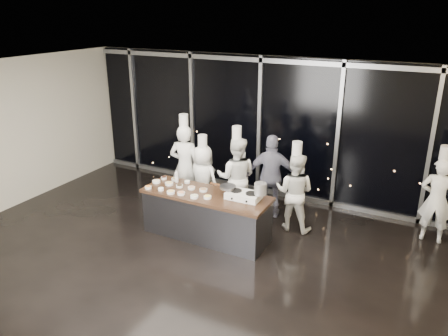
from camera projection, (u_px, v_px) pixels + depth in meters
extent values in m
plane|color=black|center=(182.00, 258.00, 7.74)|extent=(9.00, 9.00, 0.00)
cube|color=beige|center=(261.00, 126.00, 10.10)|extent=(9.00, 0.02, 3.20)
cube|color=white|center=(175.00, 76.00, 6.63)|extent=(9.00, 7.00, 0.02)
cube|color=black|center=(260.00, 126.00, 10.05)|extent=(8.90, 0.04, 3.18)
cube|color=gray|center=(261.00, 60.00, 9.49)|extent=(8.90, 0.08, 0.10)
cube|color=gray|center=(257.00, 189.00, 10.55)|extent=(8.90, 0.08, 0.10)
cube|color=gray|center=(134.00, 111.00, 11.57)|extent=(0.08, 0.08, 3.20)
cube|color=gray|center=(192.00, 118.00, 10.79)|extent=(0.08, 0.08, 3.20)
cube|color=gray|center=(259.00, 127.00, 10.01)|extent=(0.08, 0.08, 3.20)
cube|color=gray|center=(338.00, 137.00, 9.23)|extent=(0.08, 0.08, 3.20)
cube|color=gray|center=(430.00, 149.00, 8.45)|extent=(0.08, 0.08, 3.20)
cube|color=#3A393E|center=(206.00, 216.00, 8.35)|extent=(2.40, 0.80, 0.84)
cube|color=#3D2819|center=(206.00, 195.00, 8.19)|extent=(2.46, 0.86, 0.06)
cube|color=silver|center=(244.00, 196.00, 7.94)|extent=(0.62, 0.39, 0.12)
cylinder|color=black|center=(236.00, 191.00, 7.98)|extent=(0.21, 0.21, 0.02)
cylinder|color=black|center=(251.00, 193.00, 7.85)|extent=(0.21, 0.21, 0.02)
cylinder|color=black|center=(232.00, 199.00, 7.84)|extent=(0.04, 0.02, 0.04)
cylinder|color=black|center=(246.00, 202.00, 7.72)|extent=(0.04, 0.02, 0.04)
cylinder|color=slate|center=(228.00, 187.00, 8.05)|extent=(0.30, 0.30, 0.05)
cube|color=#4C2B14|center=(215.00, 184.00, 8.16)|extent=(0.22, 0.03, 0.02)
cylinder|color=#BBBBBD|center=(260.00, 189.00, 7.76)|extent=(0.22, 0.22, 0.21)
cylinder|color=white|center=(148.00, 187.00, 8.39)|extent=(0.13, 0.13, 0.04)
cylinder|color=orange|center=(148.00, 187.00, 8.39)|extent=(0.10, 0.10, 0.01)
cylinder|color=white|center=(156.00, 182.00, 8.68)|extent=(0.16, 0.16, 0.04)
cylinder|color=beige|center=(156.00, 181.00, 8.67)|extent=(0.13, 0.13, 0.01)
cylinder|color=white|center=(164.00, 178.00, 8.85)|extent=(0.12, 0.12, 0.04)
cylinder|color=black|center=(164.00, 177.00, 8.85)|extent=(0.10, 0.10, 0.01)
cylinder|color=white|center=(161.00, 189.00, 8.32)|extent=(0.11, 0.11, 0.04)
cylinder|color=white|center=(161.00, 188.00, 8.31)|extent=(0.09, 0.09, 0.01)
cylinder|color=white|center=(169.00, 184.00, 8.57)|extent=(0.17, 0.17, 0.04)
cylinder|color=#E5BE72|center=(169.00, 183.00, 8.57)|extent=(0.14, 0.14, 0.01)
cylinder|color=white|center=(175.00, 179.00, 8.79)|extent=(0.14, 0.14, 0.04)
cylinder|color=olive|center=(175.00, 179.00, 8.78)|extent=(0.12, 0.12, 0.01)
cylinder|color=white|center=(171.00, 192.00, 8.18)|extent=(0.15, 0.15, 0.04)
cylinder|color=#F1BF63|center=(171.00, 191.00, 8.18)|extent=(0.12, 0.12, 0.01)
cylinder|color=white|center=(180.00, 186.00, 8.45)|extent=(0.13, 0.13, 0.04)
cylinder|color=black|center=(180.00, 185.00, 8.45)|extent=(0.11, 0.11, 0.01)
cylinder|color=white|center=(187.00, 182.00, 8.66)|extent=(0.11, 0.11, 0.04)
cylinder|color=white|center=(187.00, 181.00, 8.65)|extent=(0.09, 0.09, 0.01)
cylinder|color=white|center=(181.00, 193.00, 8.13)|extent=(0.14, 0.14, 0.04)
cylinder|color=#D78556|center=(181.00, 193.00, 8.12)|extent=(0.12, 0.12, 0.01)
cylinder|color=white|center=(191.00, 188.00, 8.37)|extent=(0.14, 0.14, 0.04)
cylinder|color=tan|center=(191.00, 187.00, 8.36)|extent=(0.11, 0.11, 0.01)
cylinder|color=white|center=(194.00, 197.00, 7.99)|extent=(0.15, 0.15, 0.04)
cylinder|color=beige|center=(194.00, 196.00, 7.98)|extent=(0.12, 0.12, 0.01)
cylinder|color=white|center=(203.00, 190.00, 8.27)|extent=(0.15, 0.15, 0.04)
cylinder|color=olive|center=(203.00, 189.00, 8.27)|extent=(0.12, 0.12, 0.01)
cylinder|color=white|center=(208.00, 197.00, 7.97)|extent=(0.14, 0.14, 0.04)
cylinder|color=#F6D752|center=(208.00, 196.00, 7.96)|extent=(0.12, 0.12, 0.01)
cylinder|color=silver|center=(177.00, 177.00, 8.68)|extent=(0.07, 0.07, 0.20)
cone|color=silver|center=(176.00, 171.00, 8.63)|extent=(0.06, 0.06, 0.07)
imported|color=white|center=(185.00, 167.00, 9.44)|extent=(0.76, 0.58, 1.87)
cylinder|color=white|center=(184.00, 120.00, 9.08)|extent=(0.22, 0.22, 0.26)
imported|color=white|center=(203.00, 180.00, 9.24)|extent=(0.79, 0.57, 1.50)
cylinder|color=white|center=(203.00, 141.00, 8.94)|extent=(0.21, 0.21, 0.26)
imported|color=white|center=(236.00, 177.00, 9.05)|extent=(1.00, 0.89, 1.73)
cylinder|color=white|center=(237.00, 132.00, 8.71)|extent=(0.24, 0.24, 0.26)
imported|color=#141437|center=(272.00, 177.00, 9.01)|extent=(1.13, 0.72, 1.78)
imported|color=white|center=(294.00, 192.00, 8.52)|extent=(0.79, 0.63, 1.59)
cylinder|color=white|center=(297.00, 148.00, 8.21)|extent=(0.20, 0.20, 0.26)
imported|color=white|center=(436.00, 200.00, 8.07)|extent=(0.61, 0.41, 1.65)
cylinder|color=white|center=(445.00, 153.00, 7.75)|extent=(0.19, 0.19, 0.26)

